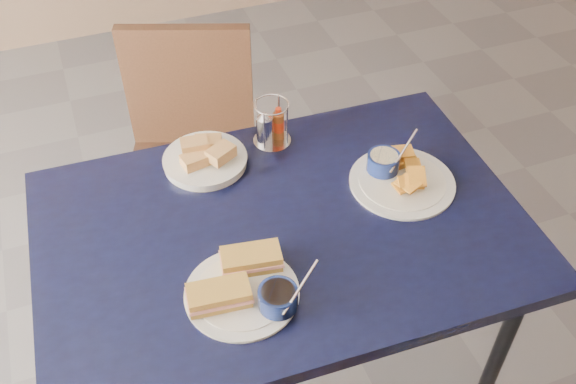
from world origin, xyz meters
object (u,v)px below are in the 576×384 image
object	(u,v)px
plantain_plate	(397,174)
sandwich_plate	(246,286)
chair_far	(182,144)
dining_table	(283,242)
bread_basket	(205,158)
condiment_caddy	(270,126)

from	to	relation	value
plantain_plate	sandwich_plate	bearing A→B (deg)	-156.00
chair_far	plantain_plate	bearing A→B (deg)	-53.15
dining_table	chair_far	bearing A→B (deg)	100.08
dining_table	bread_basket	distance (m)	0.33
sandwich_plate	plantain_plate	bearing A→B (deg)	24.00
dining_table	chair_far	world-z (taller)	chair_far
chair_far	sandwich_plate	size ratio (longest dim) A/B	3.08
sandwich_plate	condiment_caddy	xyz separation A→B (m)	(0.23, 0.50, 0.03)
dining_table	condiment_caddy	xyz separation A→B (m)	(0.08, 0.33, 0.12)
chair_far	dining_table	bearing A→B (deg)	-79.92
sandwich_plate	bread_basket	size ratio (longest dim) A/B	1.29
dining_table	plantain_plate	world-z (taller)	plantain_plate
plantain_plate	bread_basket	distance (m)	0.53
condiment_caddy	sandwich_plate	bearing A→B (deg)	-115.18
dining_table	bread_basket	world-z (taller)	bread_basket
sandwich_plate	condiment_caddy	world-z (taller)	condiment_caddy
chair_far	plantain_plate	size ratio (longest dim) A/B	3.19
sandwich_plate	chair_far	bearing A→B (deg)	87.93
condiment_caddy	chair_far	bearing A→B (deg)	119.86
plantain_plate	chair_far	bearing A→B (deg)	126.85
bread_basket	plantain_plate	bearing A→B (deg)	-27.48
chair_far	plantain_plate	distance (m)	0.82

